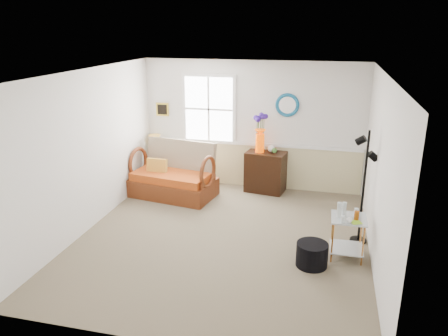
% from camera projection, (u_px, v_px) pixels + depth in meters
% --- Properties ---
extents(floor, '(4.50, 5.00, 0.01)m').
position_uv_depth(floor, '(223.00, 238.00, 6.97)').
color(floor, '#81755A').
rests_on(floor, ground).
extents(ceiling, '(4.50, 5.00, 0.01)m').
position_uv_depth(ceiling, '(222.00, 73.00, 6.16)').
color(ceiling, white).
rests_on(ceiling, walls).
extents(walls, '(4.51, 5.01, 2.60)m').
position_uv_depth(walls, '(222.00, 161.00, 6.56)').
color(walls, white).
rests_on(walls, floor).
extents(wainscot, '(4.46, 0.02, 0.90)m').
position_uv_depth(wainscot, '(251.00, 165.00, 9.12)').
color(wainscot, '#C5BA88').
rests_on(wainscot, walls).
extents(chair_rail, '(4.46, 0.04, 0.06)m').
position_uv_depth(chair_rail, '(251.00, 144.00, 8.96)').
color(chair_rail, white).
rests_on(chair_rail, walls).
extents(window, '(1.14, 0.06, 1.44)m').
position_uv_depth(window, '(209.00, 109.00, 8.95)').
color(window, white).
rests_on(window, walls).
extents(picture, '(0.28, 0.03, 0.28)m').
position_uv_depth(picture, '(162.00, 109.00, 9.21)').
color(picture, '#B4962E').
rests_on(picture, walls).
extents(mirror, '(0.47, 0.07, 0.47)m').
position_uv_depth(mirror, '(287.00, 105.00, 8.56)').
color(mirror, teal).
rests_on(mirror, walls).
extents(loveseat, '(1.74, 1.16, 1.06)m').
position_uv_depth(loveseat, '(173.00, 170.00, 8.56)').
color(loveseat, brown).
rests_on(loveseat, floor).
extents(throw_pillow, '(0.41, 0.11, 0.40)m').
position_uv_depth(throw_pillow, '(157.00, 169.00, 8.60)').
color(throw_pillow, orange).
rests_on(throw_pillow, loveseat).
extents(lamp_stand, '(0.34, 0.34, 0.55)m').
position_uv_depth(lamp_stand, '(156.00, 169.00, 9.47)').
color(lamp_stand, black).
rests_on(lamp_stand, floor).
extents(table_lamp, '(0.29, 0.29, 0.47)m').
position_uv_depth(table_lamp, '(155.00, 146.00, 9.34)').
color(table_lamp, '#B28230').
rests_on(table_lamp, lamp_stand).
extents(potted_plant, '(0.40, 0.44, 0.31)m').
position_uv_depth(potted_plant, '(161.00, 150.00, 9.34)').
color(potted_plant, '#376829').
rests_on(potted_plant, lamp_stand).
extents(cabinet, '(0.84, 0.61, 0.82)m').
position_uv_depth(cabinet, '(266.00, 172.00, 8.85)').
color(cabinet, black).
rests_on(cabinet, floor).
extents(flower_vase, '(0.30, 0.30, 0.77)m').
position_uv_depth(flower_vase, '(260.00, 133.00, 8.62)').
color(flower_vase, '#D84100').
rests_on(flower_vase, cabinet).
extents(side_table, '(0.50, 0.50, 0.63)m').
position_uv_depth(side_table, '(347.00, 237.00, 6.33)').
color(side_table, '#BF7932').
rests_on(side_table, floor).
extents(tabletop_items, '(0.48, 0.48, 0.22)m').
position_uv_depth(tabletop_items, '(349.00, 212.00, 6.16)').
color(tabletop_items, silver).
rests_on(tabletop_items, side_table).
extents(floor_lamp, '(0.31, 0.31, 1.79)m').
position_uv_depth(floor_lamp, '(364.00, 188.00, 6.61)').
color(floor_lamp, black).
rests_on(floor_lamp, floor).
extents(ottoman, '(0.54, 0.54, 0.34)m').
position_uv_depth(ottoman, '(312.00, 255.00, 6.14)').
color(ottoman, black).
rests_on(ottoman, floor).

